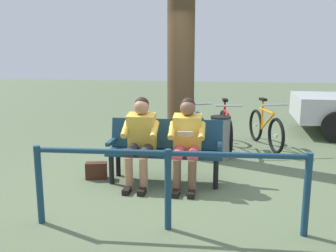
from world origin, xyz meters
The scene contains 11 objects.
ground_plane centered at (0.00, 0.00, 0.00)m, with size 40.00×40.00×0.00m, color #566647.
bench centered at (0.26, -0.14, 0.51)m, with size 1.61×0.52×0.87m.
person_reading centered at (-0.06, 0.02, 0.66)m, with size 0.50×0.77×1.20m.
person_companion centered at (0.58, 0.03, 0.66)m, with size 0.50×0.77×1.20m.
handbag centered at (1.26, -0.03, 0.12)m, with size 0.30×0.14×0.24m, color #3F1E14.
tree_trunk centered at (0.23, -1.55, 2.09)m, with size 0.47×0.47×4.19m, color #4C3823.
litter_bin centered at (-0.48, -1.35, 0.38)m, with size 0.34×0.34×0.75m.
bicycle_orange centered at (-1.33, -2.37, 0.36)m, with size 0.62×1.63×0.94m.
bicycle_green centered at (-0.56, -2.14, 0.36)m, with size 0.48×1.67×0.94m.
bicycle_purple centered at (0.08, -2.24, 0.36)m, with size 0.73×1.58×0.94m.
railing_fence centered at (-0.02, 1.33, 0.58)m, with size 2.79×0.24×0.85m.
Camera 1 is at (-0.60, 4.76, 1.77)m, focal length 38.76 mm.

